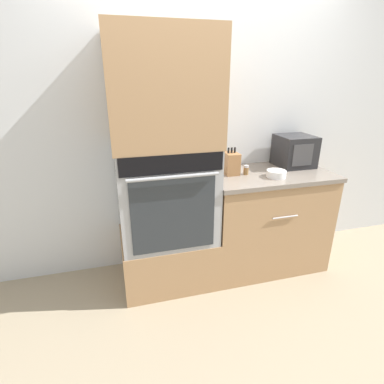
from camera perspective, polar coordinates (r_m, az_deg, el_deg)
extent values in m
plane|color=gray|center=(2.61, 5.48, -18.22)|extent=(12.00, 12.00, 0.00)
cube|color=silver|center=(2.64, 1.58, 12.44)|extent=(8.00, 0.05, 2.50)
cube|color=#A87F56|center=(2.64, -4.62, -12.10)|extent=(0.76, 0.60, 0.42)
cube|color=#9EA0A5|center=(2.36, -5.04, -0.11)|extent=(0.73, 0.59, 0.76)
cube|color=black|center=(1.98, -3.74, 5.30)|extent=(0.70, 0.01, 0.13)
cube|color=#33E54C|center=(1.98, -3.72, 5.27)|extent=(0.09, 0.00, 0.03)
cube|color=#282D33|center=(2.12, -3.50, -4.34)|extent=(0.60, 0.01, 0.57)
cylinder|color=#9EA0A5|center=(1.98, -3.50, 2.85)|extent=(0.62, 0.02, 0.02)
cube|color=#A87F56|center=(2.20, -5.71, 18.87)|extent=(0.76, 0.60, 0.78)
cube|color=#A87F56|center=(2.80, 13.59, -5.40)|extent=(1.03, 0.60, 0.86)
cube|color=slate|center=(2.63, 14.42, 3.29)|extent=(1.05, 0.63, 0.03)
cylinder|color=#B7B7BC|center=(2.48, 17.34, -4.57)|extent=(0.22, 0.01, 0.01)
cube|color=#232326|center=(2.85, 18.93, 7.41)|extent=(0.31, 0.30, 0.27)
cube|color=#3D3D3F|center=(2.72, 20.36, 6.60)|extent=(0.19, 0.01, 0.19)
cube|color=olive|center=(2.50, 7.44, 5.41)|extent=(0.11, 0.15, 0.18)
cylinder|color=black|center=(2.46, 6.96, 7.87)|extent=(0.02, 0.02, 0.04)
cylinder|color=black|center=(2.47, 7.57, 7.89)|extent=(0.02, 0.02, 0.04)
cylinder|color=black|center=(2.49, 8.17, 7.92)|extent=(0.02, 0.02, 0.04)
cylinder|color=white|center=(2.51, 15.76, 3.37)|extent=(0.16, 0.16, 0.06)
cylinder|color=brown|center=(2.72, 7.15, 5.66)|extent=(0.05, 0.05, 0.08)
cylinder|color=gold|center=(2.70, 7.21, 6.75)|extent=(0.05, 0.05, 0.02)
cylinder|color=brown|center=(2.52, 10.24, 3.98)|extent=(0.04, 0.04, 0.06)
cylinder|color=#B7B7BC|center=(2.51, 10.30, 4.83)|extent=(0.04, 0.04, 0.02)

